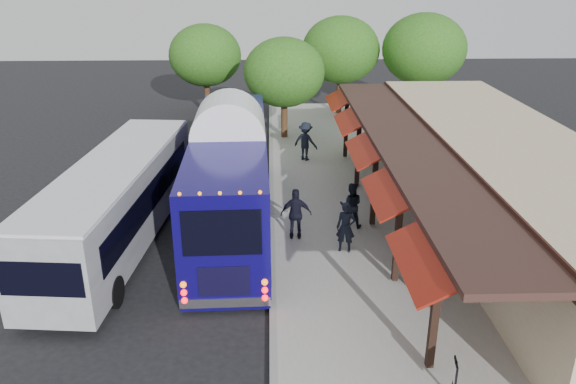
% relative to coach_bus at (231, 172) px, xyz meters
% --- Properties ---
extents(ground, '(90.00, 90.00, 0.00)m').
position_rel_coach_bus_xyz_m(ground, '(1.45, -4.65, -2.11)').
color(ground, black).
rests_on(ground, ground).
extents(sidewalk, '(10.00, 40.00, 0.15)m').
position_rel_coach_bus_xyz_m(sidewalk, '(6.45, -0.65, -2.03)').
color(sidewalk, '#9E9B93').
rests_on(sidewalk, ground).
extents(curb, '(0.20, 40.00, 0.16)m').
position_rel_coach_bus_xyz_m(curb, '(1.50, -0.65, -2.03)').
color(curb, gray).
rests_on(curb, ground).
extents(station_shelter, '(8.15, 20.00, 3.60)m').
position_rel_coach_bus_xyz_m(station_shelter, '(9.83, -0.65, -0.26)').
color(station_shelter, tan).
rests_on(station_shelter, ground).
extents(coach_bus, '(2.92, 12.35, 3.92)m').
position_rel_coach_bus_xyz_m(coach_bus, '(0.00, 0.00, 0.00)').
color(coach_bus, '#0E0756').
rests_on(coach_bus, ground).
extents(city_bus, '(3.45, 11.48, 3.04)m').
position_rel_coach_bus_xyz_m(city_bus, '(-3.81, -1.47, -0.43)').
color(city_bus, gray).
rests_on(city_bus, ground).
extents(ped_a, '(0.72, 0.56, 1.74)m').
position_rel_coach_bus_xyz_m(ped_a, '(3.97, -2.59, -1.08)').
color(ped_a, black).
rests_on(ped_a, sidewalk).
extents(ped_b, '(0.91, 0.74, 1.72)m').
position_rel_coach_bus_xyz_m(ped_b, '(4.40, -0.70, -1.10)').
color(ped_b, black).
rests_on(ped_b, sidewalk).
extents(ped_c, '(1.10, 0.49, 1.86)m').
position_rel_coach_bus_xyz_m(ped_c, '(2.35, -1.56, -1.03)').
color(ped_c, black).
rests_on(ped_c, sidewalk).
extents(ped_d, '(1.43, 1.24, 1.92)m').
position_rel_coach_bus_xyz_m(ped_d, '(3.21, 7.08, -1.00)').
color(ped_d, black).
rests_on(ped_d, sidewalk).
extents(sign_board, '(0.12, 0.45, 0.99)m').
position_rel_coach_bus_xyz_m(sign_board, '(5.48, -9.65, -1.29)').
color(sign_board, black).
rests_on(sign_board, sidewalk).
extents(tree_left, '(4.42, 4.42, 5.66)m').
position_rel_coach_bus_xyz_m(tree_left, '(2.26, 11.18, 1.66)').
color(tree_left, '#382314').
rests_on(tree_left, ground).
extents(tree_mid, '(4.93, 4.93, 6.31)m').
position_rel_coach_bus_xyz_m(tree_mid, '(5.98, 16.65, 2.10)').
color(tree_mid, '#382314').
rests_on(tree_mid, ground).
extents(tree_right, '(5.14, 5.14, 6.58)m').
position_rel_coach_bus_xyz_m(tree_right, '(10.97, 15.41, 2.28)').
color(tree_right, '#382314').
rests_on(tree_right, ground).
extents(tree_far, '(4.56, 4.56, 5.84)m').
position_rel_coach_bus_xyz_m(tree_far, '(-2.60, 16.76, 1.79)').
color(tree_far, '#382314').
rests_on(tree_far, ground).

